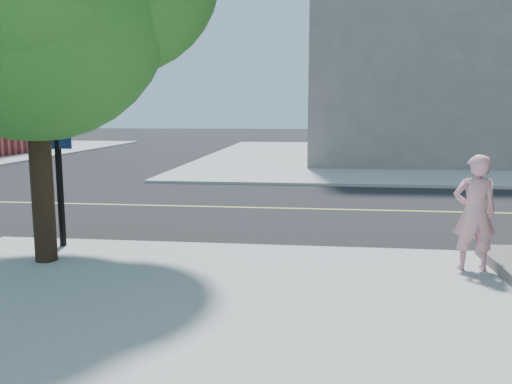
# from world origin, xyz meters

# --- Properties ---
(ground) EXTENTS (140.00, 140.00, 0.00)m
(ground) POSITION_xyz_m (0.00, 0.00, 0.00)
(ground) COLOR black
(ground) RESTS_ON ground
(road_ew) EXTENTS (140.00, 9.00, 0.01)m
(road_ew) POSITION_xyz_m (0.00, 4.50, 0.01)
(road_ew) COLOR black
(road_ew) RESTS_ON ground
(sidewalk_ne) EXTENTS (29.00, 25.00, 0.12)m
(sidewalk_ne) POSITION_xyz_m (13.50, 21.50, 0.06)
(sidewalk_ne) COLOR #9D9D9D
(sidewalk_ne) RESTS_ON ground
(filler_ne) EXTENTS (18.00, 16.00, 14.00)m
(filler_ne) POSITION_xyz_m (14.00, 22.00, 7.12)
(filler_ne) COLOR slate
(filler_ne) RESTS_ON sidewalk_ne
(man_on_phone) EXTENTS (0.71, 0.48, 1.91)m
(man_on_phone) POSITION_xyz_m (8.06, -1.22, 1.08)
(man_on_phone) COLOR pink
(man_on_phone) RESTS_ON sidewalk_se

